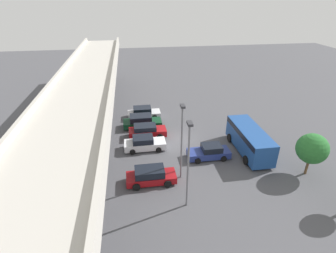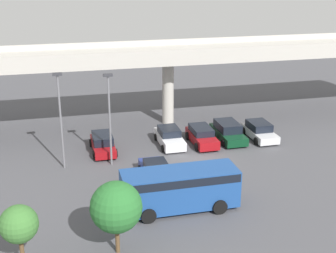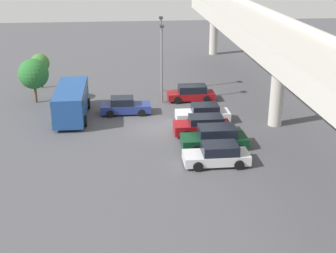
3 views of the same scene
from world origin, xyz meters
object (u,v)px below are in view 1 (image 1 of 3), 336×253
at_px(tree_front_centre, 312,149).
at_px(parked_car_5, 143,113).
at_px(lamp_post_mid_lot, 182,137).
at_px(parked_car_0, 151,176).
at_px(parked_car_1, 209,152).
at_px(shuttle_bus, 250,138).
at_px(parked_car_2, 144,143).
at_px(parked_car_4, 142,121).
at_px(parked_car_3, 147,131).
at_px(lamp_post_near_aisle, 188,160).

bearing_deg(tree_front_centre, parked_car_5, 44.00).
bearing_deg(lamp_post_mid_lot, parked_car_0, 96.96).
relative_size(parked_car_1, shuttle_bus, 0.59).
xyz_separation_m(parked_car_2, lamp_post_mid_lot, (-5.51, -3.02, 3.64)).
bearing_deg(tree_front_centre, shuttle_bus, 39.83).
height_order(parked_car_4, parked_car_5, parked_car_4).
xyz_separation_m(parked_car_2, parked_car_3, (2.82, -0.49, 0.03)).
distance_m(shuttle_bus, lamp_post_near_aisle, 11.30).
bearing_deg(parked_car_2, tree_front_centre, -24.22).
distance_m(parked_car_4, lamp_post_mid_lot, 11.90).
distance_m(parked_car_2, parked_car_3, 2.86).
distance_m(parked_car_1, parked_car_2, 7.14).
xyz_separation_m(parked_car_5, tree_front_centre, (-15.09, -14.57, 2.09)).
distance_m(parked_car_0, tree_front_centre, 15.01).
bearing_deg(parked_car_4, lamp_post_mid_lot, -74.78).
bearing_deg(shuttle_bus, parked_car_1, -82.80).
distance_m(parked_car_2, tree_front_centre, 16.59).
bearing_deg(parked_car_3, shuttle_bus, -24.94).
xyz_separation_m(parked_car_5, shuttle_bus, (-10.49, -10.73, 0.90)).
height_order(parked_car_0, tree_front_centre, tree_front_centre).
relative_size(shuttle_bus, lamp_post_mid_lot, 1.02).
bearing_deg(parked_car_5, tree_front_centre, -46.00).
distance_m(parked_car_3, shuttle_bus, 11.81).
distance_m(parked_car_1, parked_car_5, 12.66).
height_order(lamp_post_near_aisle, lamp_post_mid_lot, lamp_post_near_aisle).
xyz_separation_m(parked_car_3, shuttle_bus, (-4.96, -10.68, 0.87)).
xyz_separation_m(parked_car_5, lamp_post_mid_lot, (-13.85, -2.58, 3.64)).
xyz_separation_m(shuttle_bus, lamp_post_near_aisle, (-7.03, 8.38, 2.86)).
bearing_deg(parked_car_4, parked_car_5, 82.24).
height_order(parked_car_5, tree_front_centre, tree_front_centre).
height_order(parked_car_2, lamp_post_near_aisle, lamp_post_near_aisle).
xyz_separation_m(parked_car_4, parked_car_5, (2.90, -0.40, -0.05)).
relative_size(parked_car_5, tree_front_centre, 1.06).
distance_m(parked_car_4, shuttle_bus, 13.49).
bearing_deg(parked_car_3, parked_car_5, 90.54).
relative_size(parked_car_0, lamp_post_mid_lot, 0.61).
bearing_deg(parked_car_5, lamp_post_near_aisle, -82.35).
xyz_separation_m(shuttle_bus, tree_front_centre, (-4.60, -3.84, 1.19)).
bearing_deg(parked_car_3, parked_car_2, -99.87).
bearing_deg(parked_car_1, tree_front_centre, 154.42).
relative_size(parked_car_3, lamp_post_near_aisle, 0.59).
relative_size(parked_car_2, parked_car_5, 1.01).
height_order(lamp_post_near_aisle, tree_front_centre, lamp_post_near_aisle).
distance_m(parked_car_3, lamp_post_near_aisle, 12.77).
distance_m(parked_car_1, parked_car_4, 10.47).
bearing_deg(shuttle_bus, parked_car_0, -71.36).
xyz_separation_m(parked_car_3, tree_front_centre, (-9.57, -14.52, 2.06)).
bearing_deg(lamp_post_mid_lot, tree_front_centre, -95.90).
height_order(parked_car_2, tree_front_centre, tree_front_centre).
xyz_separation_m(parked_car_4, shuttle_bus, (-7.59, -11.13, 0.84)).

